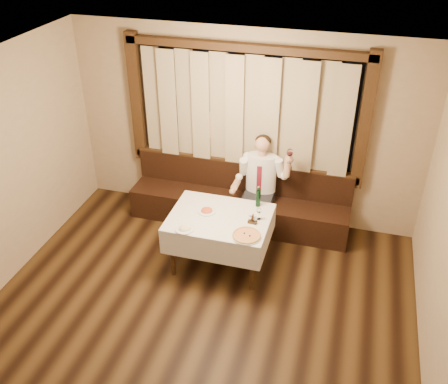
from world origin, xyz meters
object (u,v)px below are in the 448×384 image
(pasta_red, at_px, (207,209))
(seated_man, at_px, (260,179))
(dining_table, at_px, (220,223))
(pizza, at_px, (246,235))
(banquette, at_px, (239,203))
(green_bottle, at_px, (258,198))
(cruet_caddy, at_px, (252,220))
(pasta_cream, at_px, (185,227))

(pasta_red, xyz_separation_m, seated_man, (0.51, 0.87, 0.05))
(dining_table, height_order, pizza, pizza)
(banquette, distance_m, dining_table, 1.08)
(dining_table, distance_m, seated_man, 1.00)
(green_bottle, bearing_deg, dining_table, -137.86)
(cruet_caddy, bearing_deg, banquette, 117.06)
(banquette, bearing_deg, pizza, -72.45)
(dining_table, height_order, green_bottle, green_bottle)
(pizza, height_order, seated_man, seated_man)
(pasta_cream, distance_m, cruet_caddy, 0.84)
(banquette, bearing_deg, pasta_cream, -103.34)
(banquette, height_order, seated_man, seated_man)
(dining_table, bearing_deg, seated_man, 71.10)
(pasta_red, xyz_separation_m, green_bottle, (0.60, 0.31, 0.09))
(dining_table, height_order, pasta_cream, pasta_cream)
(dining_table, xyz_separation_m, pizza, (0.42, -0.32, 0.12))
(pizza, relative_size, pasta_red, 1.49)
(banquette, xyz_separation_m, pizza, (0.42, -1.34, 0.46))
(dining_table, distance_m, pasta_cream, 0.52)
(pasta_cream, bearing_deg, green_bottle, 45.32)
(pasta_cream, distance_m, green_bottle, 1.06)
(cruet_caddy, relative_size, seated_man, 0.08)
(dining_table, relative_size, pasta_red, 5.23)
(dining_table, distance_m, cruet_caddy, 0.45)
(pasta_red, bearing_deg, pasta_cream, -107.93)
(pizza, xyz_separation_m, seated_man, (-0.10, 1.25, 0.07))
(pizza, relative_size, pasta_cream, 1.49)
(dining_table, relative_size, green_bottle, 4.38)
(dining_table, bearing_deg, pasta_cream, -131.20)
(green_bottle, distance_m, seated_man, 0.57)
(banquette, distance_m, seated_man, 0.62)
(dining_table, xyz_separation_m, cruet_caddy, (0.43, -0.03, 0.15))
(dining_table, bearing_deg, cruet_caddy, -3.75)
(pizza, xyz_separation_m, cruet_caddy, (0.01, 0.29, 0.03))
(pizza, distance_m, seated_man, 1.26)
(pasta_cream, bearing_deg, cruet_caddy, 24.79)
(pasta_cream, bearing_deg, banquette, 76.66)
(pasta_red, height_order, cruet_caddy, cruet_caddy)
(pasta_cream, bearing_deg, dining_table, 48.80)
(seated_man, bearing_deg, dining_table, -108.90)
(pizza, height_order, green_bottle, green_bottle)
(pizza, relative_size, green_bottle, 1.25)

